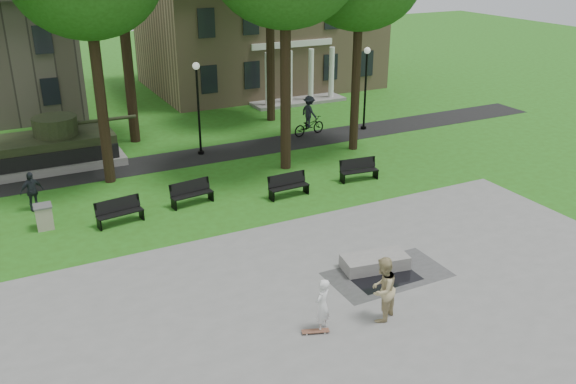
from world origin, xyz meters
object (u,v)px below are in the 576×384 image
object	(u,v)px
park_bench_0	(119,211)
cyclist	(309,119)
friend_watching	(383,289)
trash_bin	(44,217)
skateboarder	(322,305)
concrete_block	(375,262)

from	to	relation	value
park_bench_0	cyclist	bearing A→B (deg)	21.54
friend_watching	cyclist	size ratio (longest dim) A/B	0.88
trash_bin	park_bench_0	bearing A→B (deg)	-17.50
skateboarder	cyclist	xyz separation A→B (m)	(8.64, 16.61, 0.10)
cyclist	trash_bin	size ratio (longest dim) A/B	2.35
skateboarder	park_bench_0	distance (m)	10.31
friend_watching	cyclist	world-z (taller)	cyclist
concrete_block	cyclist	world-z (taller)	cyclist
cyclist	friend_watching	bearing A→B (deg)	147.45
cyclist	park_bench_0	size ratio (longest dim) A/B	1.22
cyclist	park_bench_0	xyz separation A→B (m)	(-12.17, -6.93, -0.40)
friend_watching	cyclist	distance (m)	18.26
friend_watching	trash_bin	size ratio (longest dim) A/B	2.06
friend_watching	park_bench_0	world-z (taller)	friend_watching
concrete_block	skateboarder	distance (m)	4.04
park_bench_0	skateboarder	bearing A→B (deg)	-78.08
concrete_block	park_bench_0	world-z (taller)	park_bench_0
friend_watching	park_bench_0	bearing A→B (deg)	-92.03
concrete_block	park_bench_0	size ratio (longest dim) A/B	1.19
concrete_block	trash_bin	xyz separation A→B (m)	(-9.52, 8.29, 0.24)
cyclist	trash_bin	bearing A→B (deg)	101.75
park_bench_0	trash_bin	size ratio (longest dim) A/B	1.92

